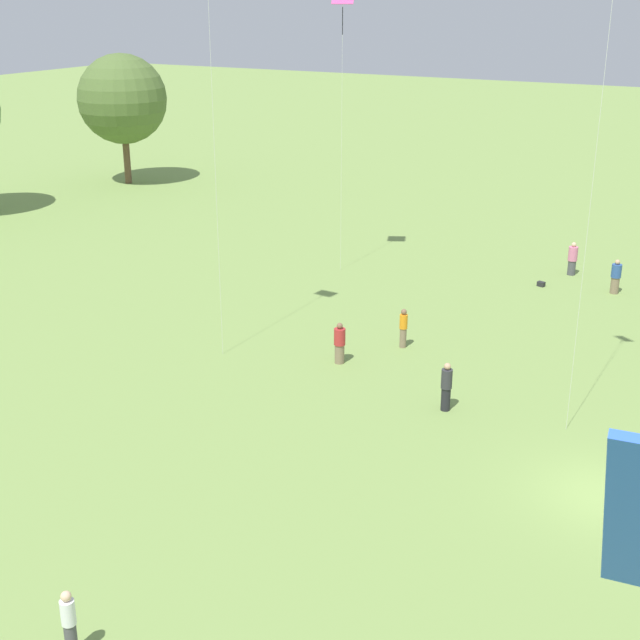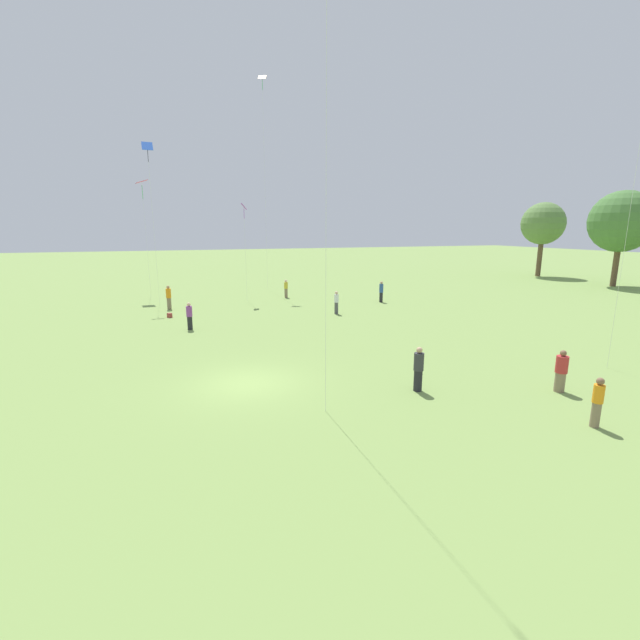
{
  "view_description": "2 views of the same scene",
  "coord_description": "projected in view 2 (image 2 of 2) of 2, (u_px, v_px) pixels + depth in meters",
  "views": [
    {
      "loc": [
        -23.91,
        -3.4,
        13.98
      ],
      "look_at": [
        -4.11,
        7.33,
        5.57
      ],
      "focal_mm": 50.0,
      "sensor_mm": 36.0,
      "label": 1
    },
    {
      "loc": [
        16.86,
        -2.87,
        6.29
      ],
      "look_at": [
        0.03,
        3.22,
        2.47
      ],
      "focal_mm": 24.0,
      "sensor_mm": 36.0,
      "label": 2
    }
  ],
  "objects": [
    {
      "name": "person_8",
      "position": [
        561.0,
        372.0,
        16.72
      ],
      "size": [
        0.53,
        0.53,
        1.69
      ],
      "rotation": [
        0.0,
        0.0,
        1.75
      ],
      "color": "#847056",
      "rests_on": "ground_plane"
    },
    {
      "name": "kite_6",
      "position": [
        244.0,
        211.0,
        36.45
      ],
      "size": [
        0.73,
        0.54,
        8.43
      ],
      "rotation": [
        0.0,
        0.0,
        2.25
      ],
      "color": "purple",
      "rests_on": "ground_plane"
    },
    {
      "name": "person_7",
      "position": [
        169.0,
        297.0,
        33.99
      ],
      "size": [
        0.54,
        0.54,
        1.9
      ],
      "rotation": [
        0.0,
        0.0,
        2.11
      ],
      "color": "#847056",
      "rests_on": "ground_plane"
    },
    {
      "name": "tree_0",
      "position": [
        543.0,
        224.0,
        56.55
      ],
      "size": [
        5.5,
        5.5,
        9.75
      ],
      "color": "brown",
      "rests_on": "ground_plane"
    },
    {
      "name": "person_6",
      "position": [
        189.0,
        316.0,
        27.1
      ],
      "size": [
        0.44,
        0.44,
        1.75
      ],
      "rotation": [
        0.0,
        0.0,
        1.78
      ],
      "color": "#232328",
      "rests_on": "ground_plane"
    },
    {
      "name": "ground_plane",
      "position": [
        247.0,
        383.0,
        17.77
      ],
      "size": [
        240.0,
        240.0,
        0.0
      ],
      "primitive_type": "plane",
      "color": "#7A994C"
    },
    {
      "name": "tree_1",
      "position": [
        622.0,
        222.0,
        46.42
      ],
      "size": [
        6.61,
        6.61,
        10.39
      ],
      "color": "brown",
      "rests_on": "ground_plane"
    },
    {
      "name": "person_9",
      "position": [
        286.0,
        289.0,
        39.77
      ],
      "size": [
        0.48,
        0.48,
        1.68
      ],
      "rotation": [
        0.0,
        0.0,
        0.98
      ],
      "color": "#847056",
      "rests_on": "ground_plane"
    },
    {
      "name": "picnic_bag_1",
      "position": [
        170.0,
        315.0,
        30.95
      ],
      "size": [
        0.41,
        0.38,
        0.33
      ],
      "rotation": [
        0.0,
        0.0,
        0.6
      ],
      "color": "#933833",
      "rests_on": "ground_plane"
    },
    {
      "name": "person_2",
      "position": [
        381.0,
        292.0,
        37.3
      ],
      "size": [
        0.46,
        0.46,
        1.84
      ],
      "rotation": [
        0.0,
        0.0,
        0.4
      ],
      "color": "#232328",
      "rests_on": "ground_plane"
    },
    {
      "name": "kite_0",
      "position": [
        263.0,
        97.0,
        41.56
      ],
      "size": [
        0.85,
        0.92,
        20.87
      ],
      "rotation": [
        0.0,
        0.0,
        0.38
      ],
      "color": "orange",
      "rests_on": "ground_plane"
    },
    {
      "name": "person_4",
      "position": [
        597.0,
        402.0,
        13.71
      ],
      "size": [
        0.36,
        0.36,
        1.68
      ],
      "rotation": [
        0.0,
        0.0,
        1.47
      ],
      "color": "#847056",
      "rests_on": "ground_plane"
    },
    {
      "name": "kite_7",
      "position": [
        148.0,
        154.0,
        34.2
      ],
      "size": [
        0.58,
        0.88,
        13.12
      ],
      "rotation": [
        0.0,
        0.0,
        0.87
      ],
      "color": "blue",
      "rests_on": "ground_plane"
    },
    {
      "name": "person_10",
      "position": [
        418.0,
        369.0,
        16.79
      ],
      "size": [
        0.4,
        0.4,
        1.79
      ],
      "rotation": [
        0.0,
        0.0,
        0.03
      ],
      "color": "#232328",
      "rests_on": "ground_plane"
    },
    {
      "name": "kite_1",
      "position": [
        142.0,
        185.0,
        38.53
      ],
      "size": [
        1.19,
        1.15,
        10.65
      ],
      "rotation": [
        0.0,
        0.0,
        5.64
      ],
      "color": "#E54C99",
      "rests_on": "ground_plane"
    },
    {
      "name": "person_5",
      "position": [
        336.0,
        302.0,
        32.09
      ],
      "size": [
        0.46,
        0.46,
        1.74
      ],
      "rotation": [
        0.0,
        0.0,
        5.59
      ],
      "color": "#4C4C51",
      "rests_on": "ground_plane"
    }
  ]
}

